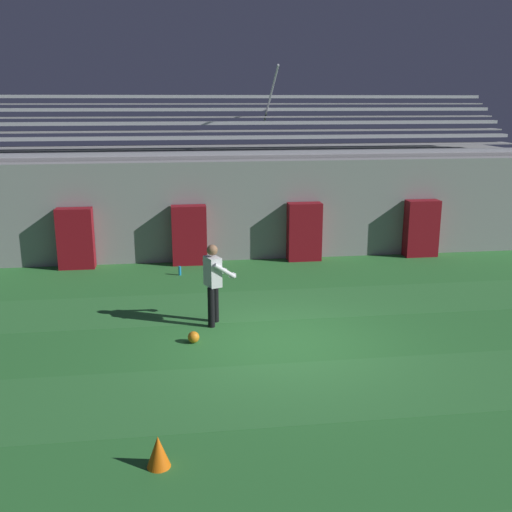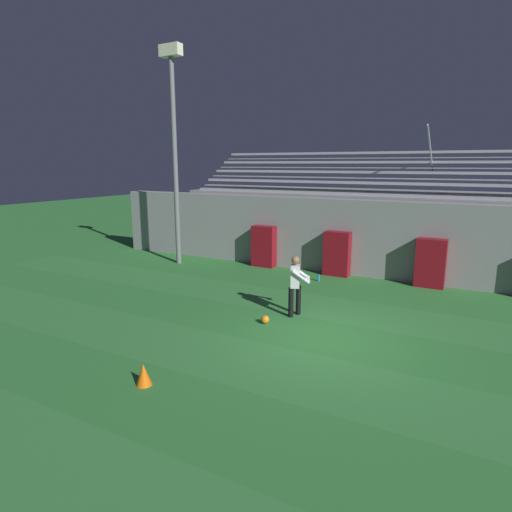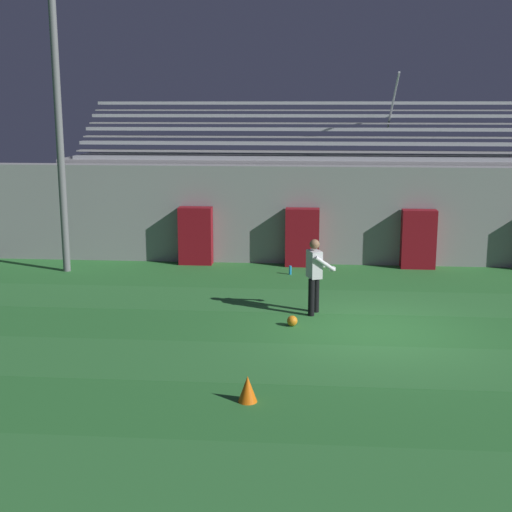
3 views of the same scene
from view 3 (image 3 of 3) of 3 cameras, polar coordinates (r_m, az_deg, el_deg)
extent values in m
plane|color=#2D7533|center=(14.68, 9.64, -6.05)|extent=(80.00, 80.00, 0.00)
cube|color=#337A38|center=(9.19, 12.91, -17.69)|extent=(28.00, 2.06, 0.01)
cube|color=#337A38|center=(12.91, 10.34, -8.62)|extent=(28.00, 2.06, 0.01)
cube|color=#337A38|center=(16.82, 9.00, -3.67)|extent=(28.00, 2.06, 0.01)
cube|color=gray|center=(20.68, 8.27, 3.26)|extent=(24.00, 0.60, 2.80)
cube|color=maroon|center=(20.19, 3.72, 1.50)|extent=(0.95, 0.44, 1.65)
cube|color=maroon|center=(20.40, 12.86, 1.33)|extent=(0.95, 0.44, 1.65)
cube|color=maroon|center=(20.47, -4.85, 1.62)|extent=(0.95, 0.44, 1.65)
cube|color=gray|center=(22.99, 7.92, 4.28)|extent=(18.00, 3.90, 2.90)
cube|color=#A8AAB2|center=(21.25, 8.28, 7.71)|extent=(17.10, 0.36, 0.10)
cube|color=gray|center=(21.07, 8.29, 7.04)|extent=(17.10, 0.60, 0.04)
cube|color=#A8AAB2|center=(21.92, 8.20, 8.89)|extent=(17.10, 0.36, 0.10)
cube|color=gray|center=(21.73, 8.21, 8.25)|extent=(17.10, 0.60, 0.04)
cube|color=#A8AAB2|center=(22.60, 8.12, 10.00)|extent=(17.10, 0.36, 0.10)
cube|color=gray|center=(22.41, 8.13, 9.39)|extent=(17.10, 0.60, 0.04)
cube|color=#A8AAB2|center=(23.29, 8.05, 11.04)|extent=(17.10, 0.36, 0.10)
cube|color=gray|center=(23.09, 8.06, 10.46)|extent=(17.10, 0.60, 0.04)
cube|color=#A8AAB2|center=(23.99, 7.98, 12.03)|extent=(17.10, 0.36, 0.10)
cube|color=gray|center=(23.79, 7.99, 11.47)|extent=(17.10, 0.60, 0.04)
cylinder|color=#A8AAB2|center=(22.42, 10.92, 12.06)|extent=(0.06, 2.63, 1.65)
cylinder|color=slate|center=(19.88, -15.51, 10.26)|extent=(0.20, 0.20, 8.09)
cylinder|color=black|center=(15.79, 4.83, -3.06)|extent=(0.18, 0.18, 0.82)
cylinder|color=black|center=(15.52, 4.45, -3.32)|extent=(0.18, 0.18, 0.82)
cube|color=silver|center=(15.49, 4.68, -0.66)|extent=(0.37, 0.44, 0.60)
sphere|color=brown|center=(15.40, 4.71, 0.94)|extent=(0.22, 0.22, 0.22)
cylinder|color=silver|center=(15.75, 4.83, -0.26)|extent=(0.48, 0.26, 0.37)
cylinder|color=silver|center=(15.31, 5.51, -0.63)|extent=(0.48, 0.26, 0.37)
cube|color=silver|center=(15.81, 5.54, -0.70)|extent=(0.14, 0.14, 0.08)
cube|color=silver|center=(15.46, 6.13, -1.02)|extent=(0.14, 0.14, 0.08)
sphere|color=orange|center=(14.87, 2.92, -5.20)|extent=(0.22, 0.22, 0.22)
cone|color=orange|center=(11.20, -0.68, -10.58)|extent=(0.30, 0.30, 0.42)
cylinder|color=#1E8CD8|center=(19.29, 2.76, -1.13)|extent=(0.07, 0.07, 0.24)
camera|label=1|loc=(3.68, -5.67, 10.54)|focal=42.00mm
camera|label=2|loc=(6.51, 47.13, 4.40)|focal=30.00mm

